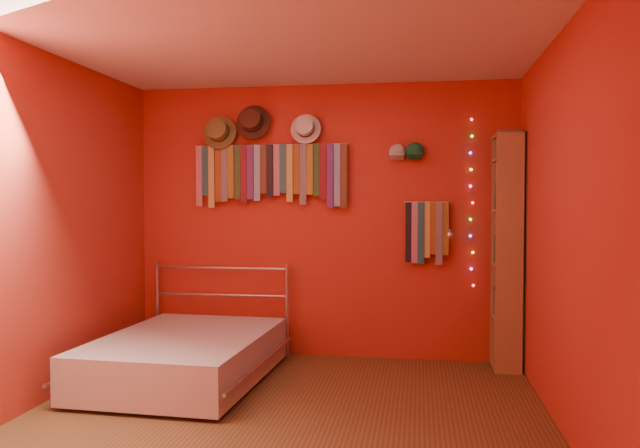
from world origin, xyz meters
The scene contains 16 objects.
ground centered at (0.00, 0.00, 0.00)m, with size 3.50×3.50×0.00m, color #51391C.
back_wall centered at (0.00, 1.75, 1.25)m, with size 3.50×0.02×2.50m, color #A91F1B.
right_wall centered at (1.75, 0.00, 1.25)m, with size 0.02×3.50×2.50m, color #A91F1B.
left_wall centered at (-1.75, 0.00, 1.25)m, with size 0.02×3.50×2.50m, color #A91F1B.
ceiling centered at (0.00, 0.00, 2.50)m, with size 3.50×3.50×0.02m, color white.
tie_rack centered at (-0.49, 1.68, 1.71)m, with size 1.45×0.03×0.59m.
small_tie_rack centered at (0.94, 1.69, 1.18)m, with size 0.40×0.03×0.56m.
fedora_olive centered at (-0.97, 1.65, 2.08)m, with size 0.32×0.17×0.32m.
fedora_brown centered at (-0.64, 1.65, 2.17)m, with size 0.33×0.18×0.32m.
fedora_white centered at (-0.15, 1.66, 2.10)m, with size 0.28×0.15×0.27m.
cap_white centered at (0.68, 1.70, 1.87)m, with size 0.16×0.20×0.16m.
cap_green centered at (0.84, 1.70, 1.88)m, with size 0.17×0.21×0.17m.
fairy_lights centered at (1.33, 1.71, 1.42)m, with size 0.06×0.02×1.49m.
reading_lamp centered at (1.14, 1.54, 1.14)m, with size 0.06×0.27×0.08m.
bookshelf centered at (1.66, 1.53, 1.02)m, with size 0.25×0.34×2.00m.
bed centered at (-0.95, 0.75, 0.20)m, with size 1.36×1.80×0.86m.
Camera 1 is at (0.88, -3.92, 1.42)m, focal length 35.00 mm.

